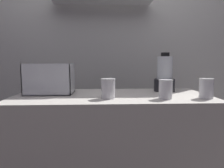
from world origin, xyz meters
The scene contains 7 objects.
counter centered at (0.00, 0.00, 0.45)m, with size 1.40×0.64×0.90m, color beige.
back_wall_unit centered at (0.00, 0.77, 1.27)m, with size 2.60×0.24×2.50m.
carrot_display_bin centered at (-0.47, 0.09, 0.97)m, with size 0.34×0.24×0.22m.
blender_pitcher centered at (0.43, 0.16, 1.02)m, with size 0.16×0.16×0.31m.
juice_cup_mango_far_left centered at (-0.03, -0.13, 0.96)m, with size 0.09×0.09×0.13m.
juice_cup_pomegranate_left centered at (0.34, -0.17, 0.96)m, with size 0.09×0.09×0.13m.
juice_cup_mango_middle centered at (0.62, -0.16, 0.96)m, with size 0.09×0.09×0.13m.
Camera 1 is at (-0.07, -1.48, 1.15)m, focal length 33.22 mm.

